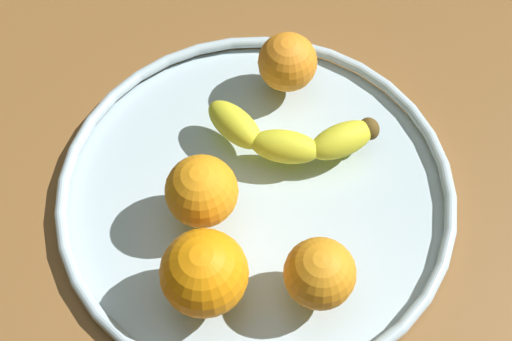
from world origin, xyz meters
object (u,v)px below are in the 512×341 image
Objects in this scene: fruit_bowl at (256,191)px; orange_front_left at (286,62)px; banana at (291,137)px; orange_back_right at (204,273)px; orange_front_right at (202,191)px; orange_back_left at (320,274)px.

orange_front_left reaches higher than fruit_bowl.
orange_front_left is (-2.34, 8.02, 1.45)cm from banana.
orange_back_right is 1.24× the size of orange_front_left.
orange_back_right reaches higher than orange_front_left.
orange_front_left is at bearing 102.30° from banana.
fruit_bowl is at bearing 40.47° from orange_front_right.
orange_front_right is at bearing 156.60° from orange_back_left.
fruit_bowl is 12.57cm from orange_back_left.
banana is at bearing -73.73° from orange_front_left.
orange_front_left is (-0.16, 13.46, 3.99)cm from fruit_bowl.
fruit_bowl is at bearing 81.68° from orange_back_right.
banana is at bearing 54.65° from orange_front_right.
orange_front_left is (-8.06, 22.34, -0.09)cm from orange_back_left.
orange_front_right is (-4.25, -3.63, 4.30)cm from fruit_bowl.
orange_back_left is 23.75cm from orange_front_left.
orange_front_right reaches higher than orange_front_left.
orange_back_left reaches higher than fruit_bowl.
orange_back_left is at bearing -23.40° from orange_front_right.
orange_back_left is (7.90, -8.88, 4.07)cm from fruit_bowl.
orange_back_left is 9.97cm from orange_back_right.
orange_back_left reaches higher than orange_front_left.
orange_front_left is 0.91× the size of orange_front_right.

